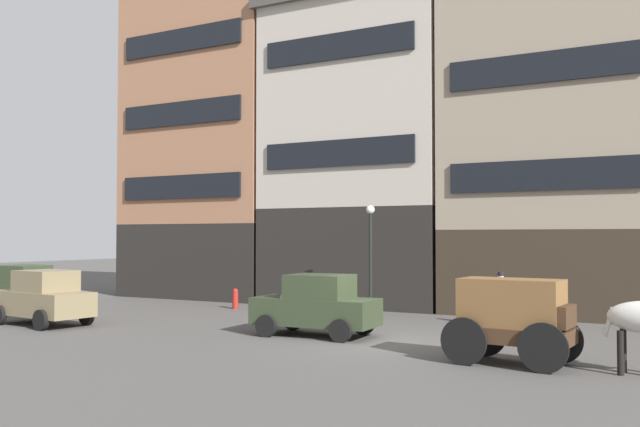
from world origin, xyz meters
TOP-DOWN VIEW (x-y plane):
  - ground_plane at (0.00, 0.00)m, footprint 120.00×120.00m
  - building_far_left at (-13.22, 9.92)m, footprint 8.65×5.93m
  - building_center_left at (-4.95, 9.92)m, footprint 8.57×5.93m
  - building_center_right at (3.19, 9.92)m, footprint 8.43×5.93m
  - cargo_wagon at (4.27, -1.76)m, footprint 2.99×1.68m
  - sedan_dark at (-15.13, 0.22)m, footprint 3.74×1.94m
  - sedan_light at (-1.98, 0.08)m, footprint 3.77×2.00m
  - sedan_parked_curb at (-11.21, -2.11)m, footprint 3.86×2.20m
  - pedestrian_officer at (2.28, 4.89)m, footprint 0.40×0.40m
  - streetlamp_curbside at (-2.73, 5.56)m, footprint 0.32×0.32m
  - fire_hydrant_curbside at (-8.64, 5.22)m, footprint 0.24×0.24m

SIDE VIEW (x-z plane):
  - ground_plane at x=0.00m, z-range 0.00..0.00m
  - fire_hydrant_curbside at x=-8.64m, z-range 0.01..0.84m
  - sedan_dark at x=-15.13m, z-range 0.00..1.83m
  - sedan_light at x=-1.98m, z-range 0.00..1.83m
  - sedan_parked_curb at x=-11.21m, z-range 0.00..1.83m
  - pedestrian_officer at x=2.28m, z-range 0.08..1.88m
  - cargo_wagon at x=4.27m, z-range 0.16..2.14m
  - streetlamp_curbside at x=-2.73m, z-range 0.61..4.73m
  - building_center_left at x=-4.95m, z-range 0.04..13.55m
  - building_center_right at x=3.19m, z-range 0.04..15.25m
  - building_far_left at x=-13.22m, z-range 0.05..17.90m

